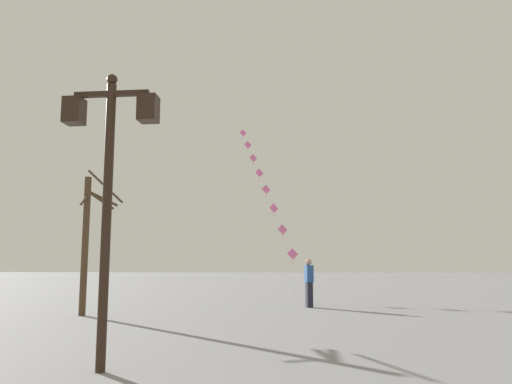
{
  "coord_description": "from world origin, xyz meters",
  "views": [
    {
      "loc": [
        0.73,
        -1.13,
        1.5
      ],
      "look_at": [
        -1.64,
        21.57,
        4.74
      ],
      "focal_mm": 35.94,
      "sensor_mm": 36.0,
      "label": 1
    }
  ],
  "objects_px": {
    "bare_tree": "(87,239)",
    "twin_lantern_lamp_post": "(109,160)",
    "kite_flyer": "(309,282)",
    "kite_train": "(266,189)"
  },
  "relations": [
    {
      "from": "twin_lantern_lamp_post",
      "to": "kite_flyer",
      "type": "height_order",
      "value": "twin_lantern_lamp_post"
    },
    {
      "from": "kite_train",
      "to": "kite_flyer",
      "type": "height_order",
      "value": "kite_train"
    },
    {
      "from": "kite_train",
      "to": "kite_flyer",
      "type": "relative_size",
      "value": 7.31
    },
    {
      "from": "kite_train",
      "to": "kite_flyer",
      "type": "bearing_deg",
      "value": -74.33
    },
    {
      "from": "bare_tree",
      "to": "twin_lantern_lamp_post",
      "type": "bearing_deg",
      "value": -64.06
    },
    {
      "from": "twin_lantern_lamp_post",
      "to": "bare_tree",
      "type": "distance_m",
      "value": 8.6
    },
    {
      "from": "kite_train",
      "to": "bare_tree",
      "type": "xyz_separation_m",
      "value": [
        -4.45,
        -11.6,
        -3.19
      ]
    },
    {
      "from": "twin_lantern_lamp_post",
      "to": "kite_train",
      "type": "xyz_separation_m",
      "value": [
        0.7,
        19.3,
        2.42
      ]
    },
    {
      "from": "twin_lantern_lamp_post",
      "to": "kite_train",
      "type": "relative_size",
      "value": 0.35
    },
    {
      "from": "kite_flyer",
      "to": "twin_lantern_lamp_post",
      "type": "bearing_deg",
      "value": 149.52
    }
  ]
}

